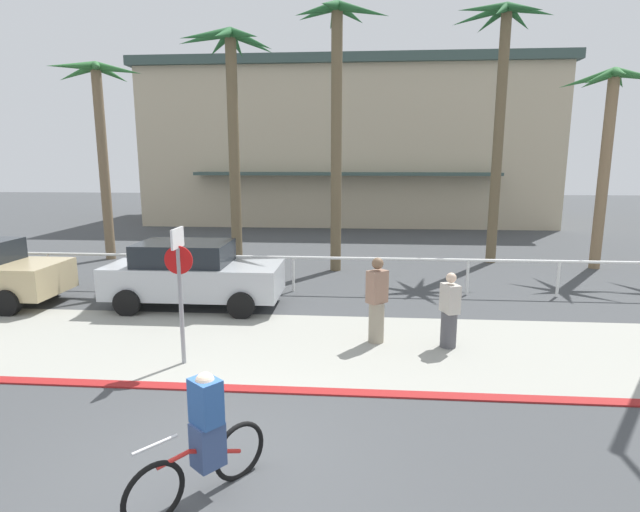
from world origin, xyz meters
name	(u,v)px	position (x,y,z in m)	size (l,w,h in m)	color
ground_plane	(300,279)	(0.00, 10.00, 0.00)	(80.00, 80.00, 0.00)	#424447
sidewalk_strip	(266,345)	(0.00, 4.20, 0.01)	(44.00, 4.00, 0.02)	#9E9E93
curb_paint	(244,389)	(0.00, 2.20, 0.01)	(44.00, 0.24, 0.03)	maroon
building_backdrop	(348,145)	(1.08, 27.00, 4.61)	(23.70, 11.42, 9.19)	#BCAD8E
rail_fence	(293,263)	(0.00, 8.50, 0.84)	(19.75, 0.08, 1.04)	white
stop_sign_bike_lane	(179,276)	(-1.36, 3.16, 1.68)	(0.52, 0.56, 2.56)	gray
palm_tree_1	(99,117)	(-7.61, 12.67, 5.25)	(3.15, 2.95, 7.20)	#756047
palm_tree_2	(231,90)	(-2.31, 11.15, 5.95)	(3.11, 3.60, 7.86)	brown
palm_tree_3	(337,80)	(1.10, 11.36, 6.27)	(3.04, 3.08, 8.64)	brown
palm_tree_4	(501,71)	(6.71, 13.24, 6.78)	(3.44, 3.34, 8.98)	brown
palm_tree_5	(610,120)	(10.13, 12.43, 5.04)	(3.20, 3.21, 6.72)	#846B4C
car_silver_1	(193,274)	(-2.38, 6.80, 0.87)	(4.40, 2.02, 1.69)	#B2B7BC
cyclist_red_0	(204,439)	(0.18, -0.43, 0.69)	(1.21, 1.44, 1.50)	black
pedestrian_0	(377,304)	(2.25, 4.55, 0.85)	(0.47, 0.46, 1.81)	gray
pedestrian_1	(449,314)	(3.70, 4.38, 0.71)	(0.41, 0.47, 1.56)	#4C4C51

